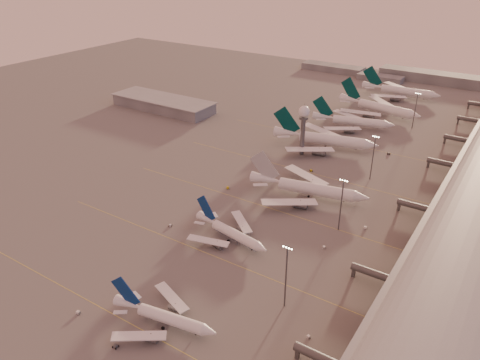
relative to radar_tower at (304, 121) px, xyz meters
The scene contains 25 objects.
ground 121.92m from the radar_tower, 92.39° to the right, with size 700.00×700.00×0.00m, color #615E5E.
taxiway_markings 71.83m from the radar_tower, 68.66° to the right, with size 180.00×185.25×0.02m.
hangar 127.68m from the radar_tower, behind, with size 82.00×27.00×8.50m.
radar_tower is the anchor object (origin of this frame).
mast_a 131.38m from the radar_tower, 66.17° to the right, with size 3.60×0.56×25.00m.
mast_b 82.32m from the radar_tower, 52.43° to the right, with size 3.60×0.56×25.00m.
mast_c 46.66m from the radar_tower, 12.53° to the right, with size 3.60×0.56×25.00m.
mast_d 91.11m from the radar_tower, 61.74° to the left, with size 3.60×0.56×25.00m.
distant_horizon 205.86m from the radar_tower, 90.67° to the left, with size 165.00×37.50×9.00m.
narrowbody_near 152.55m from the radar_tower, 80.58° to the right, with size 38.10×30.18×14.97m.
narrowbody_mid 99.82m from the radar_tower, 81.05° to the right, with size 39.28×31.09×15.45m.
widebody_white 55.35m from the radar_tower, 60.28° to the right, with size 59.02×46.86×20.95m.
greentail_a 24.78m from the radar_tower, 66.71° to the left, with size 63.37×50.66×23.31m.
greentail_b 62.18m from the radar_tower, 81.51° to the left, with size 54.27×43.35×20.01m.
greentail_c 97.88m from the radar_tower, 81.32° to the left, with size 63.69×51.03×23.28m.
greentail_d 148.45m from the radar_tower, 83.99° to the left, with size 62.83×50.66×22.81m.
gsv_truck_a 162.39m from the radar_tower, 90.95° to the right, with size 5.99×3.36×2.29m.
gsv_tug_near 167.07m from the radar_tower, 83.63° to the right, with size 2.22×3.63×1.02m.
gsv_catering_a 146.28m from the radar_tower, 62.70° to the right, with size 4.87×3.20×3.68m.
gsv_tug_mid 105.51m from the radar_tower, 97.21° to the right, with size 3.30×3.71×0.91m.
gsv_truck_b 97.75m from the radar_tower, 57.90° to the right, with size 5.51×3.32×2.10m.
gsv_truck_c 63.73m from the radar_tower, 100.89° to the right, with size 5.81×5.93×2.47m.
gsv_catering_b 85.17m from the radar_tower, 44.06° to the right, with size 5.74×3.37×4.41m.
gsv_tug_far 31.08m from the radar_tower, 50.66° to the right, with size 4.14×3.94×1.03m.
gsv_tug_hangar 55.38m from the radar_tower, 32.80° to the left, with size 4.30×3.50×1.06m.
Camera 1 is at (112.71, -111.92, 110.81)m, focal length 35.00 mm.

